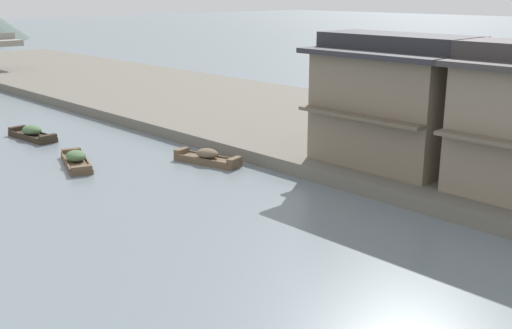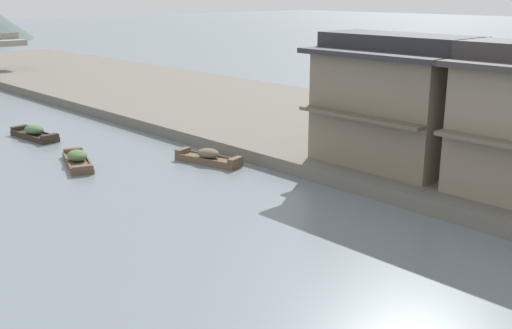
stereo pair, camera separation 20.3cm
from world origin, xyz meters
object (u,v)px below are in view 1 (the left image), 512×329
boat_moored_nearest (207,158)px  boat_moored_second (32,134)px  boat_moored_far (76,160)px  house_waterfront_tall (394,101)px

boat_moored_nearest → boat_moored_second: (-4.35, 11.65, 0.02)m
boat_moored_second → boat_moored_far: 7.34m
boat_moored_nearest → boat_moored_far: bearing=140.2°
boat_moored_far → house_waterfront_tall: house_waterfront_tall is taller
boat_moored_far → house_waterfront_tall: (10.55, -12.13, 3.40)m
boat_moored_second → house_waterfront_tall: bearing=-63.5°
boat_moored_second → house_waterfront_tall: size_ratio=0.54×
boat_moored_nearest → boat_moored_second: boat_moored_second is taller
boat_moored_far → boat_moored_second: bearing=83.2°
boat_moored_nearest → house_waterfront_tall: (5.33, -7.77, 3.39)m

